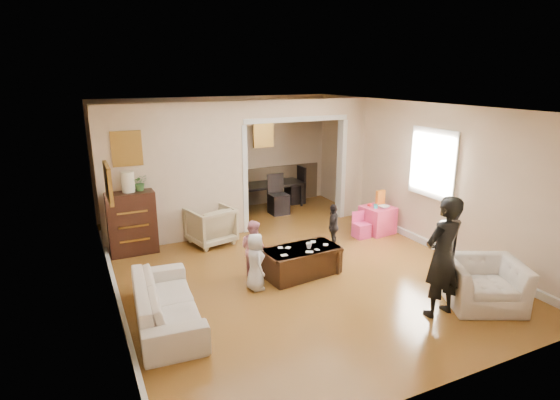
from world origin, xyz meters
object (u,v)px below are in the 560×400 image
armchair_front (484,283)px  child_kneel_b (253,248)px  table_lamp (128,182)px  adult_person (443,257)px  cyan_cup (376,206)px  dining_table (267,195)px  armchair_back (211,225)px  child_kneel_a (255,262)px  sofa (166,302)px  coffee_cup (309,246)px  play_table (377,220)px  child_toddler (333,226)px  dresser (132,223)px  coffee_table (302,261)px

armchair_front → child_kneel_b: size_ratio=1.08×
table_lamp → adult_person: adult_person is taller
cyan_cup → dining_table: bearing=113.3°
armchair_back → child_kneel_a: child_kneel_a is taller
sofa → table_lamp: table_lamp is taller
table_lamp → coffee_cup: bearing=-42.1°
dining_table → child_kneel_b: 3.84m
armchair_front → sofa: bearing=-173.7°
armchair_front → coffee_cup: bearing=157.7°
play_table → table_lamp: bearing=167.5°
dining_table → child_kneel_a: bearing=-116.4°
armchair_front → child_toddler: 2.79m
adult_person → child_kneel_b: size_ratio=1.79×
dresser → table_lamp: size_ratio=3.11×
coffee_table → play_table: (2.30, 1.09, 0.05)m
table_lamp → child_toddler: (3.33, -1.35, -0.88)m
child_toddler → armchair_back: bearing=-78.3°
dresser → cyan_cup: (4.48, -1.06, 0.02)m
coffee_cup → child_kneel_a: bearing=-174.0°
sofa → armchair_back: armchair_back is taller
coffee_table → child_kneel_b: (-0.70, 0.30, 0.23)m
cyan_cup → child_kneel_b: 2.99m
dining_table → child_kneel_a: 4.31m
child_kneel_b → child_toddler: bearing=-102.4°
coffee_cup → child_kneel_b: (-0.80, 0.35, -0.03)m
coffee_cup → coffee_table: bearing=153.4°
sofa → armchair_front: bearing=-105.0°
dining_table → child_toddler: size_ratio=1.99×
sofa → child_toddler: 3.52m
cyan_cup → child_kneel_b: child_kneel_b is taller
coffee_table → child_kneel_a: child_kneel_a is taller
sofa → child_kneel_b: bearing=-57.6°
dining_table → adult_person: bearing=-90.2°
dresser → play_table: bearing=-12.5°
coffee_table → coffee_cup: 0.29m
table_lamp → cyan_cup: table_lamp is taller
armchair_front → child_kneel_a: (-2.65, 1.78, 0.11)m
sofa → armchair_front: 4.27m
sofa → child_kneel_a: child_kneel_a is taller
armchair_front → coffee_table: 2.64m
dresser → child_toddler: dresser is taller
dining_table → armchair_back: bearing=-137.9°
cyan_cup → child_toddler: (-1.15, -0.29, -0.16)m
coffee_cup → child_kneel_b: size_ratio=0.10×
play_table → coffee_table: bearing=-154.7°
table_lamp → play_table: 4.80m
sofa → dining_table: 5.35m
armchair_front → dresser: dresser is taller
child_kneel_a → child_kneel_b: child_kneel_b is taller
dresser → child_kneel_a: size_ratio=1.29×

